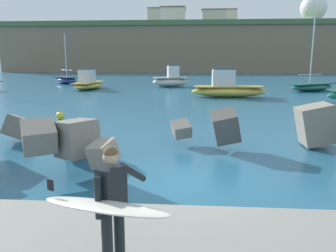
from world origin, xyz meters
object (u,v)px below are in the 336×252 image
(station_building_central, at_px, (214,18))
(station_building_annex, at_px, (156,19))
(radar_dome, at_px, (313,10))
(station_building_east, at_px, (229,20))
(boat_far_centre, at_px, (228,88))
(mooring_buoy_inner, at_px, (60,116))
(surfer_with_board, at_px, (108,203))
(boat_mid_right, at_px, (88,83))
(station_building_west, at_px, (173,17))
(boat_far_left, at_px, (171,80))
(boat_near_right, at_px, (66,80))
(boat_mid_left, at_px, (312,86))

(station_building_central, relative_size, station_building_annex, 1.13)
(radar_dome, xyz_separation_m, station_building_east, (-24.88, 3.69, -2.31))
(station_building_central, height_order, station_building_east, station_building_east)
(boat_far_centre, relative_size, mooring_buoy_inner, 14.43)
(surfer_with_board, distance_m, boat_mid_right, 32.97)
(surfer_with_board, bearing_deg, station_building_east, 83.37)
(surfer_with_board, bearing_deg, station_building_west, 92.88)
(radar_dome, xyz_separation_m, station_building_annex, (-48.22, 0.01, -2.22))
(boat_far_left, bearing_deg, boat_near_right, 163.89)
(radar_dome, bearing_deg, station_building_west, -167.85)
(boat_mid_right, xyz_separation_m, station_building_west, (5.39, 64.54, 14.62))
(radar_dome, bearing_deg, boat_near_right, -129.18)
(boat_far_left, distance_m, station_building_annex, 71.88)
(boat_far_centre, xyz_separation_m, station_building_west, (-8.86, 71.25, 14.54))
(radar_dome, relative_size, station_building_annex, 1.55)
(boat_mid_right, distance_m, station_building_annex, 75.23)
(boat_mid_right, xyz_separation_m, station_building_central, (17.15, 65.66, 14.40))
(boat_mid_left, bearing_deg, mooring_buoy_inner, -136.15)
(boat_near_right, distance_m, radar_dome, 86.33)
(boat_mid_right, xyz_separation_m, radar_dome, (47.72, 73.65, 17.50))
(boat_far_left, bearing_deg, station_building_east, 79.09)
(boat_far_left, relative_size, station_building_annex, 0.71)
(boat_far_left, height_order, boat_far_centre, boat_far_left)
(surfer_with_board, xyz_separation_m, boat_far_centre, (4.04, 24.63, -0.53))
(boat_near_right, relative_size, station_building_central, 0.89)
(boat_far_centre, relative_size, station_building_west, 0.80)
(surfer_with_board, distance_m, station_building_annex, 106.57)
(boat_near_right, distance_m, boat_mid_left, 30.35)
(mooring_buoy_inner, bearing_deg, station_building_central, 81.37)
(station_building_west, relative_size, station_building_annex, 1.22)
(boat_mid_left, xyz_separation_m, boat_far_centre, (-9.25, -6.45, 0.29))
(station_building_central, bearing_deg, station_building_east, 64.09)
(boat_mid_right, relative_size, boat_far_centre, 0.90)
(station_building_west, bearing_deg, boat_near_right, -101.09)
(mooring_buoy_inner, bearing_deg, boat_far_centre, 50.35)
(boat_far_centre, xyz_separation_m, station_building_central, (2.91, 72.37, 14.32))
(mooring_buoy_inner, distance_m, radar_dome, 103.54)
(station_building_east, bearing_deg, boat_near_right, -112.39)
(boat_near_right, xyz_separation_m, station_building_central, (22.82, 57.51, 14.54))
(boat_mid_right, relative_size, boat_far_left, 1.25)
(boat_mid_left, distance_m, radar_dome, 79.77)
(station_building_west, height_order, station_building_east, station_building_east)
(boat_mid_right, distance_m, radar_dome, 89.49)
(boat_far_left, xyz_separation_m, station_building_annex, (-9.21, 69.67, 15.13))
(station_building_central, bearing_deg, mooring_buoy_inner, -98.63)
(boat_far_left, height_order, radar_dome, radar_dome)
(boat_far_left, xyz_separation_m, station_building_east, (14.13, 73.35, 15.05))
(boat_near_right, bearing_deg, station_building_central, 68.35)
(radar_dome, distance_m, station_building_east, 25.26)
(radar_dome, bearing_deg, boat_mid_left, -108.14)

